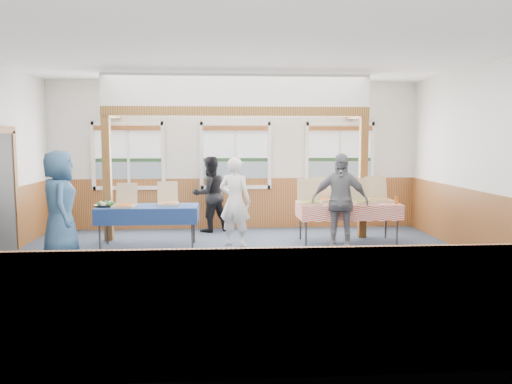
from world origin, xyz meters
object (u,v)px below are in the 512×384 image
(person_grey, at_px, (340,201))
(table_left, at_px, (148,209))
(woman_black, at_px, (210,194))
(table_right, at_px, (348,206))
(man_blue, at_px, (60,204))
(woman_white, at_px, (235,202))

(person_grey, bearing_deg, table_left, -167.84)
(woman_black, xyz_separation_m, person_grey, (2.36, -1.78, 0.06))
(table_right, distance_m, man_blue, 5.14)
(person_grey, bearing_deg, woman_white, -172.80)
(table_right, height_order, person_grey, person_grey)
(woman_black, distance_m, person_grey, 2.96)
(woman_black, height_order, man_blue, man_blue)
(woman_black, relative_size, person_grey, 0.93)
(woman_black, bearing_deg, man_blue, 12.80)
(table_right, relative_size, person_grey, 1.14)
(person_grey, bearing_deg, man_blue, -158.74)
(woman_white, relative_size, person_grey, 0.96)
(table_right, xyz_separation_m, person_grey, (-0.28, -0.50, 0.15))
(woman_white, bearing_deg, man_blue, 34.93)
(woman_black, relative_size, man_blue, 0.90)
(woman_white, relative_size, man_blue, 0.92)
(woman_black, distance_m, man_blue, 3.21)
(woman_white, distance_m, person_grey, 1.90)
(table_left, xyz_separation_m, table_right, (3.72, 0.18, 0.00))
(table_right, bearing_deg, person_grey, -124.17)
(table_left, xyz_separation_m, man_blue, (-1.35, -0.64, 0.19))
(table_left, height_order, table_right, same)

